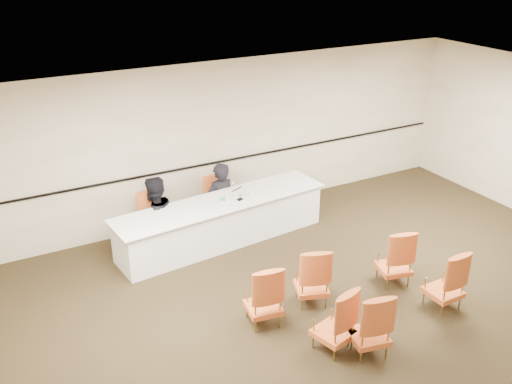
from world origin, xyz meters
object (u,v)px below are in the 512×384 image
at_px(panelist_main_chair, 220,202).
at_px(water_bottle, 223,196).
at_px(aud_chair_back_left, 334,319).
at_px(aud_chair_front_right, 395,256).
at_px(panelist_second_chair, 155,220).
at_px(panelist_main, 220,205).
at_px(coffee_cup, 252,192).
at_px(panel_table, 222,221).
at_px(aud_chair_back_mid, 369,322).
at_px(drinking_glass, 228,198).
at_px(microphone, 240,192).
at_px(panelist_second, 155,223).
at_px(aud_chair_front_mid, 312,275).
at_px(aud_chair_back_right, 445,279).
at_px(aud_chair_front_left, 263,294).

bearing_deg(panelist_main_chair, water_bottle, -116.18).
xyz_separation_m(panelist_main_chair, aud_chair_back_left, (-0.23, -3.93, 0.00)).
bearing_deg(water_bottle, aud_chair_front_right, -54.11).
xyz_separation_m(panelist_main_chair, panelist_second_chair, (-1.32, -0.12, 0.00)).
bearing_deg(panelist_main, coffee_cup, 108.21).
xyz_separation_m(panel_table, aud_chair_back_mid, (0.37, -3.61, 0.08)).
relative_size(coffee_cup, aud_chair_back_mid, 0.13).
relative_size(water_bottle, drinking_glass, 2.37).
distance_m(panelist_second_chair, aud_chair_back_left, 3.96).
bearing_deg(microphone, drinking_glass, 141.26).
distance_m(panelist_second, aud_chair_front_right, 4.11).
bearing_deg(aud_chair_back_mid, panelist_main_chair, 103.72).
height_order(water_bottle, aud_chair_front_mid, water_bottle).
bearing_deg(panelist_second_chair, aud_chair_front_right, -51.35).
bearing_deg(panelist_second_chair, panelist_main_chair, -0.00).
distance_m(microphone, aud_chair_front_mid, 2.27).
bearing_deg(aud_chair_back_right, aud_chair_front_left, 158.56).
bearing_deg(aud_chair_front_mid, panelist_main, 112.09).
relative_size(panelist_main_chair, water_bottle, 4.01).
xyz_separation_m(aud_chair_front_left, aud_chair_front_mid, (0.86, 0.08, 0.00)).
height_order(aud_chair_front_right, aud_chair_back_right, same).
bearing_deg(coffee_cup, panelist_main_chair, 117.73).
height_order(panelist_second, aud_chair_back_right, panelist_second).
distance_m(panelist_main, coffee_cup, 0.85).
bearing_deg(drinking_glass, aud_chair_back_mid, -85.56).
xyz_separation_m(aud_chair_front_mid, aud_chair_back_mid, (0.03, -1.29, 0.00)).
distance_m(panelist_main_chair, aud_chair_front_mid, 2.93).
relative_size(panel_table, panelist_second_chair, 4.12).
bearing_deg(aud_chair_front_right, aud_chair_back_left, -139.55).
bearing_deg(coffee_cup, drinking_glass, 179.53).
xyz_separation_m(aud_chair_front_left, aud_chair_front_right, (2.29, -0.07, 0.00)).
bearing_deg(panelist_second_chair, aud_chair_back_mid, -75.83).
distance_m(panelist_main_chair, aud_chair_back_left, 3.94).
xyz_separation_m(aud_chair_back_mid, aud_chair_back_right, (1.60, 0.28, 0.00)).
relative_size(panel_table, microphone, 12.97).
bearing_deg(water_bottle, aud_chair_back_left, -89.87).
bearing_deg(aud_chair_front_right, drinking_glass, 139.24).
height_order(panelist_main, aud_chair_front_mid, panelist_main).
relative_size(panelist_second, aud_chair_back_mid, 1.78).
relative_size(coffee_cup, aud_chair_front_mid, 0.13).
bearing_deg(aud_chair_front_left, panelist_main_chair, 84.76).
xyz_separation_m(panelist_main_chair, aud_chair_front_right, (1.53, -3.08, 0.00)).
height_order(drinking_glass, aud_chair_front_mid, aud_chair_front_mid).
height_order(panelist_main_chair, water_bottle, water_bottle).
distance_m(panel_table, coffee_cup, 0.74).
xyz_separation_m(microphone, aud_chair_front_right, (1.47, -2.38, -0.46)).
bearing_deg(aud_chair_front_left, microphone, 79.37).
height_order(panelist_second_chair, water_bottle, water_bottle).
height_order(panel_table, panelist_second_chair, panelist_second_chair).
height_order(coffee_cup, aud_chair_front_right, aud_chair_front_right).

